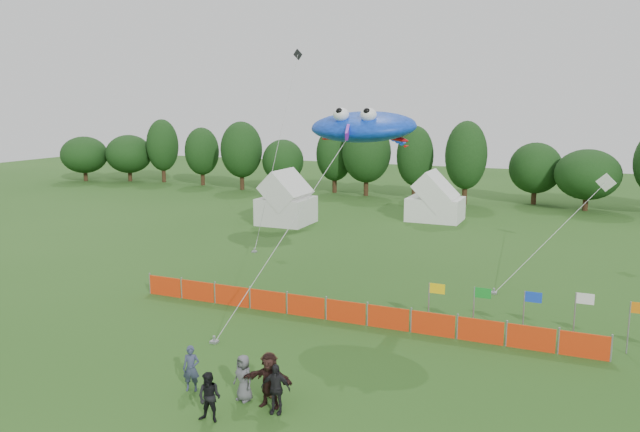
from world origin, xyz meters
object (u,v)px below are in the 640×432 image
at_px(spectator_e, 244,378).
at_px(tent_right, 435,202).
at_px(tent_left, 286,202).
at_px(stingray_kite, 366,127).
at_px(barrier_fence, 346,312).
at_px(spectator_a, 191,368).
at_px(spectator_f, 269,380).
at_px(spectator_b, 209,397).
at_px(spectator_d, 276,389).
at_px(spectator_c, 269,375).

bearing_deg(spectator_e, tent_right, 107.97).
height_order(tent_left, stingray_kite, stingray_kite).
bearing_deg(stingray_kite, barrier_fence, -86.16).
bearing_deg(spectator_a, barrier_fence, 52.94).
relative_size(tent_right, spectator_f, 2.46).
height_order(barrier_fence, spectator_e, spectator_e).
height_order(tent_right, spectator_b, tent_right).
bearing_deg(tent_right, spectator_a, -90.59).
relative_size(spectator_d, spectator_f, 0.90).
xyz_separation_m(tent_right, spectator_a, (-0.36, -34.79, -0.81)).
bearing_deg(tent_right, spectator_c, -86.07).
bearing_deg(spectator_a, spectator_e, -18.00).
bearing_deg(spectator_d, tent_right, 85.03).
bearing_deg(spectator_f, spectator_c, 113.65).
relative_size(spectator_a, spectator_d, 0.98).
height_order(spectator_a, spectator_d, spectator_d).
xyz_separation_m(spectator_c, spectator_f, (0.32, -0.60, 0.13)).
height_order(spectator_a, spectator_e, spectator_a).
height_order(spectator_e, stingray_kite, stingray_kite).
bearing_deg(spectator_e, spectator_d, 1.15).
distance_m(tent_right, spectator_b, 36.38).
bearing_deg(spectator_c, tent_right, 112.22).
bearing_deg(barrier_fence, stingray_kite, 93.84).
relative_size(spectator_b, stingray_kite, 0.11).
height_order(tent_right, spectator_f, tent_right).
distance_m(spectator_a, spectator_e, 2.02).
height_order(tent_left, spectator_e, tent_left).
height_order(tent_left, spectator_d, tent_left).
xyz_separation_m(spectator_c, spectator_d, (0.70, -0.89, 0.03)).
relative_size(spectator_a, spectator_b, 1.00).
bearing_deg(barrier_fence, spectator_c, -88.02).
xyz_separation_m(spectator_b, stingray_kite, (0.45, 13.10, 7.90)).
bearing_deg(spectator_d, spectator_c, 118.31).
bearing_deg(spectator_c, spectator_a, -148.14).
height_order(spectator_c, stingray_kite, stingray_kite).
height_order(barrier_fence, spectator_b, spectator_b).
relative_size(tent_left, spectator_a, 2.50).
relative_size(tent_left, spectator_e, 2.55).
xyz_separation_m(tent_left, spectator_f, (13.58, -28.41, -0.88)).
distance_m(spectator_a, stingray_kite, 14.16).
bearing_deg(spectator_f, tent_left, 110.93).
distance_m(tent_right, spectator_e, 34.73).
distance_m(tent_left, tent_right, 12.62).
distance_m(barrier_fence, stingray_kite, 8.76).
bearing_deg(tent_right, spectator_d, -85.03).
bearing_deg(spectator_f, tent_right, 89.77).
distance_m(tent_left, spectator_a, 30.37).
distance_m(tent_right, spectator_c, 34.23).
bearing_deg(spectator_e, barrier_fence, 102.39).
distance_m(barrier_fence, spectator_d, 8.77).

